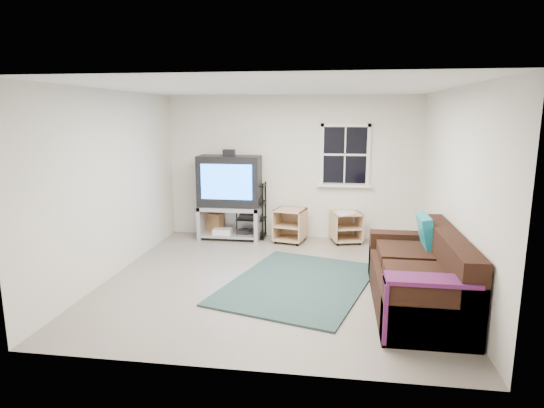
% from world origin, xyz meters
% --- Properties ---
extents(room, '(4.60, 4.62, 4.60)m').
position_xyz_m(room, '(0.95, 2.27, 1.48)').
color(room, gray).
rests_on(room, ground).
extents(tv_unit, '(1.12, 0.56, 1.64)m').
position_xyz_m(tv_unit, '(-1.10, 2.00, 0.90)').
color(tv_unit, '#A4A4AC').
rests_on(tv_unit, ground).
extents(av_rack, '(0.52, 0.38, 1.04)m').
position_xyz_m(av_rack, '(-0.73, 2.09, 0.45)').
color(av_rack, black).
rests_on(av_rack, ground).
extents(side_table_left, '(0.61, 0.61, 0.60)m').
position_xyz_m(side_table_left, '(0.02, 1.96, 0.32)').
color(side_table_left, tan).
rests_on(side_table_left, ground).
extents(side_table_right, '(0.61, 0.61, 0.57)m').
position_xyz_m(side_table_right, '(1.00, 2.06, 0.32)').
color(side_table_right, tan).
rests_on(side_table_right, ground).
extents(sofa, '(0.97, 2.18, 1.00)m').
position_xyz_m(sofa, '(1.83, -0.64, 0.35)').
color(sofa, black).
rests_on(sofa, ground).
extents(shag_rug, '(2.29, 2.73, 0.03)m').
position_xyz_m(shag_rug, '(0.34, -0.13, 0.01)').
color(shag_rug, '#322316').
rests_on(shag_rug, ground).
extents(paper_bag, '(0.35, 0.29, 0.43)m').
position_xyz_m(paper_bag, '(-1.43, 2.15, 0.21)').
color(paper_bag, '#986844').
rests_on(paper_bag, ground).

